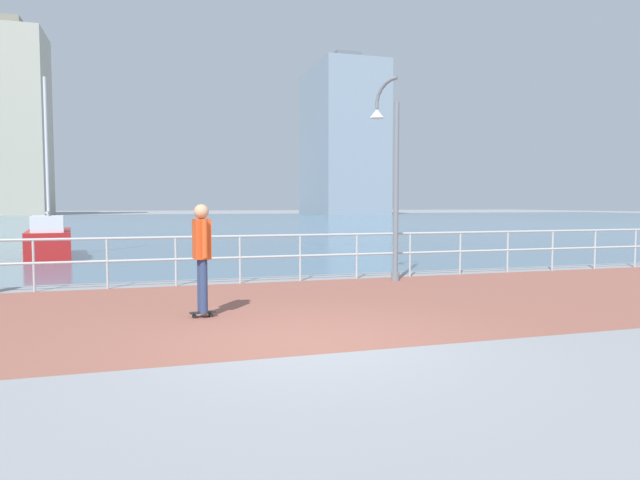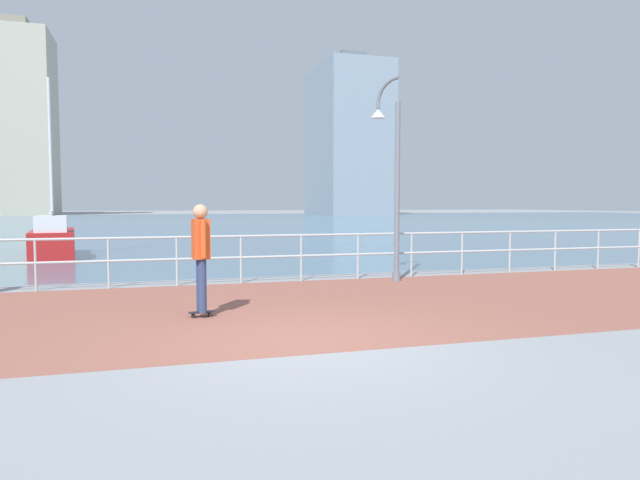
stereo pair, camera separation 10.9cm
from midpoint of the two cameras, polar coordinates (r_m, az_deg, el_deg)
ground at (r=46.99m, az=-14.64°, el=1.37°), size 220.00×220.00×0.00m
brick_paving at (r=9.83m, az=-5.53°, el=-6.83°), size 28.00×6.25×0.01m
harbor_water at (r=57.66m, az=-15.07°, el=1.77°), size 180.00×88.00×0.00m
waterfront_railing at (r=12.78m, az=-8.33°, el=-1.02°), size 25.25×0.06×1.09m
lamppost at (r=13.29m, az=6.82°, el=7.15°), size 0.58×0.73×4.71m
skateboarder at (r=9.04m, az=-12.18°, el=-0.93°), size 0.41×0.56×1.79m
sailboat_yellow at (r=20.85m, az=-25.82°, el=-0.05°), size 1.83×4.38×5.98m
tower_glass at (r=105.26m, az=-28.89°, el=10.35°), size 11.22×10.99×31.40m
tower_beige at (r=96.50m, az=2.25°, el=9.98°), size 10.55×17.45×26.45m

